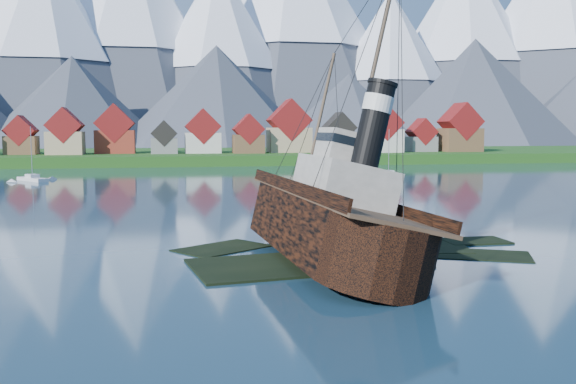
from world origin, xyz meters
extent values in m
plane|color=#193446|center=(0.00, 0.00, 0.00)|extent=(1400.00, 1400.00, 0.00)
cube|color=black|center=(-3.00, -2.00, -0.32)|extent=(19.08, 11.42, 1.00)
cube|color=black|center=(6.00, 4.00, -0.38)|extent=(15.15, 9.76, 1.00)
cube|color=black|center=(2.00, 9.00, -0.28)|extent=(11.45, 9.06, 1.00)
cube|color=black|center=(12.00, -1.00, -0.42)|extent=(10.27, 8.34, 1.00)
cube|color=black|center=(-9.00, 6.00, -0.40)|extent=(9.42, 8.68, 1.00)
cube|color=black|center=(15.00, 5.00, -0.35)|extent=(6.00, 4.00, 1.00)
cube|color=#194012|center=(0.00, 170.00, 0.00)|extent=(600.00, 80.00, 3.20)
cube|color=#3F3D38|center=(0.00, 132.00, 0.00)|extent=(600.00, 2.50, 2.00)
cube|color=brown|center=(-56.00, 153.00, 5.75)|extent=(9.00, 8.00, 5.50)
cube|color=maroon|center=(-56.00, 153.00, 10.12)|extent=(9.16, 8.16, 9.16)
cube|color=tan|center=(-43.00, 150.00, 6.40)|extent=(10.50, 9.00, 6.80)
cube|color=maroon|center=(-43.00, 150.00, 11.69)|extent=(10.69, 9.18, 10.69)
cube|color=maroon|center=(-29.00, 156.00, 6.60)|extent=(12.00, 8.50, 7.20)
cube|color=maroon|center=(-29.00, 156.00, 12.36)|extent=(12.22, 8.67, 12.22)
cube|color=slate|center=(-14.00, 151.00, 5.40)|extent=(8.00, 7.00, 4.80)
cube|color=black|center=(-14.00, 151.00, 9.24)|extent=(8.15, 7.14, 8.15)
cube|color=beige|center=(-2.00, 154.00, 6.20)|extent=(11.00, 9.50, 6.40)
cube|color=maroon|center=(-2.00, 154.00, 11.38)|extent=(11.20, 9.69, 11.20)
cube|color=brown|center=(12.00, 150.00, 5.90)|extent=(9.50, 8.00, 5.80)
cube|color=maroon|center=(12.00, 150.00, 10.51)|extent=(9.67, 8.16, 9.67)
cube|color=tan|center=(26.00, 155.00, 7.00)|extent=(13.50, 10.00, 8.00)
cube|color=maroon|center=(26.00, 155.00, 13.43)|extent=(13.75, 10.20, 13.75)
cube|color=maroon|center=(42.00, 152.00, 6.10)|extent=(10.00, 8.50, 6.20)
cube|color=black|center=(42.00, 152.00, 11.00)|extent=(10.18, 8.67, 10.18)
cube|color=beige|center=(56.00, 149.00, 6.75)|extent=(11.50, 9.00, 7.50)
cube|color=maroon|center=(56.00, 149.00, 12.57)|extent=(11.71, 9.18, 11.71)
cube|color=slate|center=(71.00, 153.00, 5.50)|extent=(9.00, 7.50, 5.00)
cube|color=maroon|center=(71.00, 153.00, 9.62)|extent=(9.16, 7.65, 9.16)
cube|color=brown|center=(84.00, 151.00, 6.90)|extent=(12.50, 10.00, 7.80)
cube|color=maroon|center=(84.00, 151.00, 13.05)|extent=(12.73, 10.20, 12.73)
cone|color=#2D333D|center=(-100.00, 455.00, 73.00)|extent=(180.00, 180.00, 150.00)
cone|color=white|center=(-100.00, 455.00, 103.00)|extent=(111.60, 111.60, 90.00)
cone|color=#2D333D|center=(-40.00, 495.00, 88.00)|extent=(210.00, 210.00, 180.00)
cone|color=#2D333D|center=(30.00, 470.00, 70.50)|extent=(170.00, 170.00, 145.00)
cone|color=white|center=(30.00, 470.00, 99.50)|extent=(105.40, 105.40, 87.00)
cone|color=#2D333D|center=(100.00, 515.00, 98.00)|extent=(240.00, 240.00, 200.00)
cone|color=#2D333D|center=(170.00, 460.00, 60.50)|extent=(150.00, 150.00, 125.00)
cone|color=white|center=(170.00, 460.00, 85.50)|extent=(93.00, 93.00, 75.00)
cone|color=#2D333D|center=(250.00, 490.00, 83.00)|extent=(200.00, 200.00, 170.00)
cone|color=white|center=(250.00, 490.00, 117.00)|extent=(124.00, 124.00, 102.00)
cone|color=#2D333D|center=(330.00, 475.00, 93.00)|extent=(230.00, 230.00, 190.00)
cone|color=#2D333D|center=(-70.00, 374.00, 27.00)|extent=(120.00, 120.00, 58.00)
cone|color=#2D333D|center=(20.00, 369.00, 31.00)|extent=(136.00, 136.00, 66.00)
cone|color=#2D333D|center=(110.00, 373.00, 23.00)|extent=(110.00, 110.00, 50.00)
cone|color=#2D333D|center=(200.00, 370.00, 35.50)|extent=(150.00, 150.00, 75.00)
cube|color=black|center=(-1.44, -0.03, 2.47)|extent=(7.75, 22.31, 4.65)
cone|color=black|center=(-1.44, 14.45, 2.47)|extent=(7.75, 7.75, 7.75)
cylinder|color=black|center=(-1.44, -11.19, 2.47)|extent=(7.75, 7.75, 4.65)
cube|color=#4C3826|center=(-1.44, -0.03, 4.91)|extent=(7.59, 29.44, 0.28)
cube|color=black|center=(-5.16, -0.03, 5.41)|extent=(0.22, 28.51, 1.00)
cube|color=black|center=(2.28, -0.03, 5.41)|extent=(0.22, 28.51, 1.00)
cube|color=#ADA89E|center=(-1.44, -1.69, 6.57)|extent=(5.76, 9.41, 3.32)
cube|color=#ADA89E|center=(-1.44, -0.58, 9.45)|extent=(3.98, 4.43, 2.44)
cylinder|color=black|center=(-1.44, -5.34, 11.33)|extent=(2.10, 2.10, 6.20)
cylinder|color=silver|center=(-1.44, -5.34, 12.88)|extent=(2.21, 2.21, 1.22)
cylinder|color=#473828|center=(-1.44, 8.82, 11.66)|extent=(0.31, 0.31, 13.28)
cylinder|color=#473828|center=(-1.44, -2.80, 17.86)|extent=(0.35, 0.35, 14.39)
cube|color=silver|center=(-40.71, 87.89, 0.10)|extent=(7.34, 8.55, 1.21)
cube|color=silver|center=(-40.71, 87.89, 1.06)|extent=(3.13, 3.23, 0.70)
cylinder|color=gray|center=(-40.71, 87.89, 5.94)|extent=(0.14, 0.14, 10.47)
cube|color=silver|center=(35.62, 86.53, 0.10)|extent=(3.03, 9.65, 1.14)
cube|color=silver|center=(35.62, 86.53, 1.00)|extent=(2.27, 2.80, 0.67)
cylinder|color=gray|center=(35.62, 86.53, 5.61)|extent=(0.13, 0.13, 9.89)
camera|label=1|loc=(-13.91, -50.84, 10.75)|focal=40.00mm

